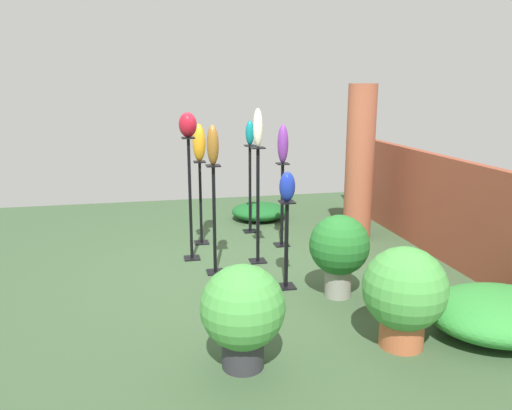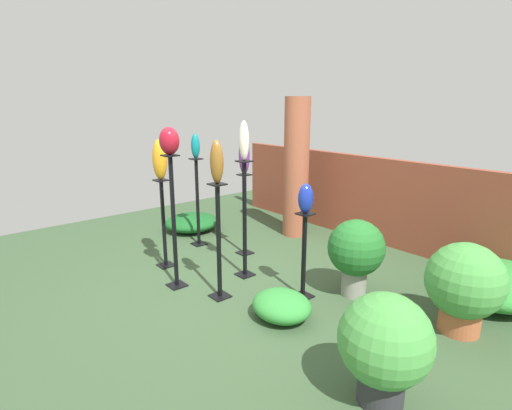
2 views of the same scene
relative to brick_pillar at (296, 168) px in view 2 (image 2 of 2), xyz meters
The scene contains 23 objects.
ground_plane 2.36m from the brick_pillar, 63.05° to the right, with size 8.00×8.00×0.00m, color #385133.
brick_wall_back 1.26m from the brick_pillar, 36.77° to the left, with size 5.60×0.12×1.31m, color brown.
brick_pillar is the anchor object (origin of this frame).
pedestal_violet 1.31m from the brick_pillar, 83.15° to the right, with size 0.20×0.20×1.16m.
pedestal_bronze 2.48m from the brick_pillar, 65.93° to the right, with size 0.20×0.20×1.30m.
pedestal_cobalt 2.30m from the brick_pillar, 43.50° to the right, with size 0.20×0.20×0.98m.
pedestal_teal 1.67m from the brick_pillar, 112.49° to the right, with size 0.20×0.20×1.33m.
pedestal_ruby 2.52m from the brick_pillar, 79.93° to the right, with size 0.20×0.20×1.56m.
pedestal_amber 2.34m from the brick_pillar, 94.88° to the right, with size 0.20×0.20×1.17m.
pedestal_ivory 1.84m from the brick_pillar, 66.22° to the right, with size 0.20×0.20×1.46m.
art_vase_violet 1.22m from the brick_pillar, 83.15° to the right, with size 0.16×0.15×0.52m, color #6B2D8C.
art_vase_bronze 2.47m from the brick_pillar, 65.93° to the right, with size 0.15×0.14×0.45m, color brown.
art_vase_cobalt 2.20m from the brick_pillar, 43.50° to the right, with size 0.16×0.17×0.32m, color #192D9E.
art_vase_teal 1.64m from the brick_pillar, 112.49° to the right, with size 0.13×0.13×0.36m, color #0F727A.
art_vase_ruby 2.56m from the brick_pillar, 79.93° to the right, with size 0.22×0.22×0.30m, color maroon.
art_vase_amber 2.29m from the brick_pillar, 94.88° to the right, with size 0.19×0.18×0.51m, color orange.
art_vase_ivory 1.89m from the brick_pillar, 66.22° to the right, with size 0.12×0.11×0.46m, color beige.
potted_plant_back_center 2.27m from the brick_pillar, 28.24° to the right, with size 0.63×0.63×0.88m.
potted_plant_front_right 3.87m from the brick_pillar, 36.50° to the right, with size 0.67×0.67×0.84m.
potted_plant_mid_left 3.22m from the brick_pillar, 16.29° to the right, with size 0.71×0.71×0.88m.
foliage_bed_east 2.85m from the brick_pillar, 48.68° to the right, with size 0.63×0.56×0.27m, color #338C38.
foliage_bed_west 3.15m from the brick_pillar, ahead, with size 1.09×1.28×0.39m, color #338C38.
foliage_bed_center 1.99m from the brick_pillar, 137.43° to the right, with size 0.85×0.91×0.28m, color #195923.
Camera 2 is at (3.42, -2.71, 2.12)m, focal length 28.00 mm.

